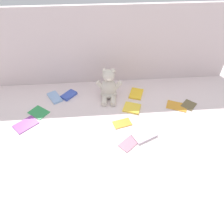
# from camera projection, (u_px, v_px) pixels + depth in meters

# --- Properties ---
(ground_plane) EXTENTS (3.20, 3.20, 0.00)m
(ground_plane) POSITION_uv_depth(u_px,v_px,m) (111.00, 113.00, 1.37)
(ground_plane) COLOR silver
(backdrop_drape) EXTENTS (1.86, 0.03, 0.56)m
(backdrop_drape) POSITION_uv_depth(u_px,v_px,m) (106.00, 47.00, 1.46)
(backdrop_drape) COLOR beige
(backdrop_drape) RESTS_ON ground_plane
(teddy_bear) EXTENTS (0.19, 0.17, 0.23)m
(teddy_bear) POSITION_uv_depth(u_px,v_px,m) (109.00, 87.00, 1.44)
(teddy_bear) COLOR beige
(teddy_bear) RESTS_ON ground_plane
(book_case_0) EXTENTS (0.13, 0.15, 0.01)m
(book_case_0) POSITION_uv_depth(u_px,v_px,m) (136.00, 94.00, 1.51)
(book_case_0) COLOR yellow
(book_case_0) RESTS_ON ground_plane
(book_case_1) EXTENTS (0.14, 0.13, 0.01)m
(book_case_1) POSITION_uv_depth(u_px,v_px,m) (132.00, 108.00, 1.39)
(book_case_1) COLOR yellow
(book_case_1) RESTS_ON ground_plane
(book_case_2) EXTENTS (0.15, 0.15, 0.01)m
(book_case_2) POSITION_uv_depth(u_px,v_px,m) (39.00, 112.00, 1.37)
(book_case_2) COLOR #2E8E4B
(book_case_2) RESTS_ON ground_plane
(book_case_3) EXTENTS (0.13, 0.13, 0.01)m
(book_case_3) POSITION_uv_depth(u_px,v_px,m) (189.00, 105.00, 1.42)
(book_case_3) COLOR brown
(book_case_3) RESTS_ON ground_plane
(book_case_4) EXTENTS (0.15, 0.14, 0.01)m
(book_case_4) POSITION_uv_depth(u_px,v_px,m) (130.00, 142.00, 1.18)
(book_case_4) COLOR #B7788C
(book_case_4) RESTS_ON ground_plane
(book_case_5) EXTENTS (0.16, 0.13, 0.01)m
(book_case_5) POSITION_uv_depth(u_px,v_px,m) (145.00, 135.00, 1.21)
(book_case_5) COLOR white
(book_case_5) RESTS_ON ground_plane
(book_case_6) EXTENTS (0.12, 0.13, 0.02)m
(book_case_6) POSITION_uv_depth(u_px,v_px,m) (69.00, 95.00, 1.49)
(book_case_6) COLOR #3952B7
(book_case_6) RESTS_ON ground_plane
(book_case_7) EXTENTS (0.16, 0.14, 0.01)m
(book_case_7) POSITION_uv_depth(u_px,v_px,m) (177.00, 106.00, 1.41)
(book_case_7) COLOR orange
(book_case_7) RESTS_ON ground_plane
(book_case_8) EXTENTS (0.13, 0.10, 0.01)m
(book_case_8) POSITION_uv_depth(u_px,v_px,m) (122.00, 123.00, 1.29)
(book_case_8) COLOR orange
(book_case_8) RESTS_ON ground_plane
(book_case_9) EXTENTS (0.17, 0.16, 0.01)m
(book_case_9) POSITION_uv_depth(u_px,v_px,m) (26.00, 124.00, 1.28)
(book_case_9) COLOR #853C8F
(book_case_9) RESTS_ON ground_plane
(book_case_10) EXTENTS (0.13, 0.15, 0.01)m
(book_case_10) POSITION_uv_depth(u_px,v_px,m) (55.00, 97.00, 1.48)
(book_case_10) COLOR #86AADB
(book_case_10) RESTS_ON ground_plane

